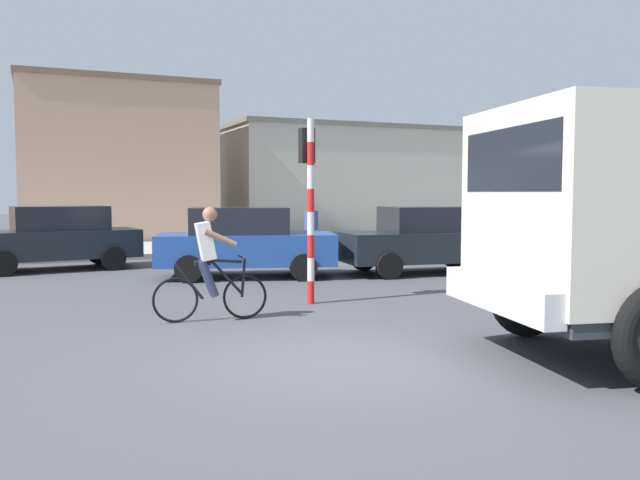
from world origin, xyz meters
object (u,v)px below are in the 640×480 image
at_px(traffic_light_pole, 309,185).
at_px(car_red_near, 426,239).
at_px(car_far_side, 245,242).
at_px(pedestrian_near_kerb, 311,230).
at_px(cyclist, 210,264).
at_px(car_white_mid, 56,237).

relative_size(traffic_light_pole, car_red_near, 0.77).
relative_size(car_far_side, pedestrian_near_kerb, 2.67).
bearing_deg(cyclist, pedestrian_near_kerb, 58.14).
bearing_deg(car_red_near, car_far_side, 166.93).
bearing_deg(car_white_mid, traffic_light_pole, -61.30).
xyz_separation_m(car_red_near, car_white_mid, (-8.14, 4.26, 0.00)).
bearing_deg(pedestrian_near_kerb, cyclist, -121.86).
bearing_deg(car_white_mid, car_far_side, -39.95).
xyz_separation_m(cyclist, pedestrian_near_kerb, (5.02, 8.08, -0.02)).
distance_m(cyclist, car_white_mid, 8.29).
distance_m(car_far_side, pedestrian_near_kerb, 4.48).
bearing_deg(traffic_light_pole, car_far_side, 89.98).
bearing_deg(car_white_mid, car_red_near, -27.63).
bearing_deg(car_far_side, cyclist, -112.65).
relative_size(cyclist, car_far_side, 0.40).
distance_m(traffic_light_pole, pedestrian_near_kerb, 7.88).
bearing_deg(cyclist, car_red_near, 31.41).
height_order(traffic_light_pole, car_far_side, traffic_light_pole).
distance_m(traffic_light_pole, car_white_mid, 8.25).
bearing_deg(traffic_light_pole, pedestrian_near_kerb, 67.12).
bearing_deg(traffic_light_pole, cyclist, -155.55).
bearing_deg(car_far_side, traffic_light_pole, -90.02).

